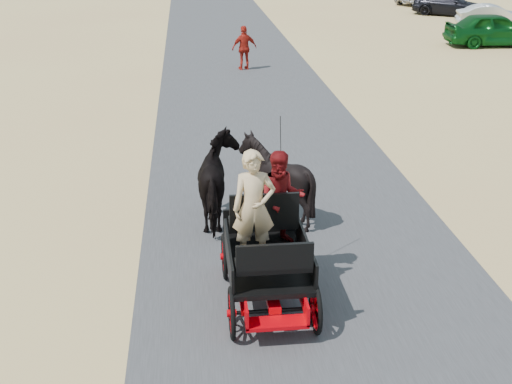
{
  "coord_description": "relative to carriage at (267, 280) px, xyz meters",
  "views": [
    {
      "loc": [
        -2.0,
        -6.72,
        5.67
      ],
      "look_at": [
        -0.89,
        3.58,
        1.2
      ],
      "focal_mm": 45.0,
      "sensor_mm": 36.0,
      "label": 1
    }
  ],
  "objects": [
    {
      "name": "horse_left",
      "position": [
        -0.55,
        3.0,
        0.49
      ],
      "size": [
        0.91,
        2.01,
        1.7
      ],
      "primitive_type": "imported",
      "rotation": [
        0.0,
        0.0,
        3.14
      ],
      "color": "black",
      "rests_on": "ground"
    },
    {
      "name": "car_a",
      "position": [
        13.3,
        20.56,
        0.41
      ],
      "size": [
        4.59,
        2.02,
        1.54
      ],
      "primitive_type": "imported",
      "rotation": [
        0.0,
        0.0,
        1.52
      ],
      "color": "#0C4C19",
      "rests_on": "ground"
    },
    {
      "name": "car_b",
      "position": [
        15.56,
        25.55,
        0.26
      ],
      "size": [
        3.99,
        2.12,
        1.25
      ],
      "primitive_type": "imported",
      "rotation": [
        0.0,
        0.0,
        1.35
      ],
      "color": "silver",
      "rests_on": "ground"
    },
    {
      "name": "pedestrian",
      "position": [
        1.17,
        16.74,
        0.5
      ],
      "size": [
        1.08,
        0.65,
        1.73
      ],
      "primitive_type": "imported",
      "rotation": [
        0.0,
        0.0,
        3.38
      ],
      "color": "#9E1B12",
      "rests_on": "ground"
    },
    {
      "name": "passenger_woman",
      "position": [
        0.3,
        0.6,
        1.15
      ],
      "size": [
        0.77,
        0.6,
        1.58
      ],
      "primitive_type": "imported",
      "color": "#660C0F",
      "rests_on": "carriage"
    },
    {
      "name": "ground",
      "position": [
        0.89,
        -1.98,
        -0.36
      ],
      "size": [
        140.0,
        140.0,
        0.0
      ],
      "primitive_type": "plane",
      "color": "tan"
    },
    {
      "name": "carriage",
      "position": [
        0.0,
        0.0,
        0.0
      ],
      "size": [
        1.3,
        2.4,
        0.72
      ],
      "primitive_type": null,
      "color": "black",
      "rests_on": "ground"
    },
    {
      "name": "car_c",
      "position": [
        15.09,
        30.54,
        0.29
      ],
      "size": [
        4.72,
        3.97,
        1.29
      ],
      "primitive_type": "imported",
      "rotation": [
        0.0,
        0.0,
        0.99
      ],
      "color": "black",
      "rests_on": "ground"
    },
    {
      "name": "driver_man",
      "position": [
        -0.2,
        0.05,
        1.26
      ],
      "size": [
        0.66,
        0.43,
        1.8
      ],
      "primitive_type": "imported",
      "color": "tan",
      "rests_on": "carriage"
    },
    {
      "name": "road",
      "position": [
        0.89,
        -1.98,
        -0.35
      ],
      "size": [
        6.0,
        140.0,
        0.01
      ],
      "primitive_type": "cube",
      "color": "#38383A",
      "rests_on": "ground"
    },
    {
      "name": "horse_right",
      "position": [
        0.55,
        3.0,
        0.49
      ],
      "size": [
        1.37,
        1.54,
        1.7
      ],
      "primitive_type": "imported",
      "rotation": [
        0.0,
        0.0,
        3.14
      ],
      "color": "black",
      "rests_on": "ground"
    }
  ]
}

